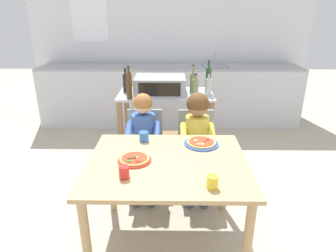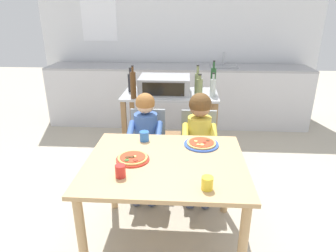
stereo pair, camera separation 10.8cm
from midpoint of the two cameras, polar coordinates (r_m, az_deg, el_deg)
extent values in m
plane|color=#B7AD99|center=(3.53, -0.71, -7.80)|extent=(12.04, 12.04, 0.00)
cube|color=silver|center=(4.95, -0.25, 17.24)|extent=(4.43, 0.12, 2.70)
cube|color=white|center=(5.05, -15.63, 20.01)|extent=(0.56, 0.01, 0.80)
cube|color=silver|center=(4.71, -0.31, 5.78)|extent=(3.98, 0.60, 0.89)
cube|color=#9E9EA3|center=(4.60, -0.32, 11.29)|extent=(3.98, 0.60, 0.03)
cube|color=gray|center=(4.64, 8.49, 11.31)|extent=(0.40, 0.33, 0.02)
cylinder|color=#B7BABF|center=(4.74, 8.37, 12.79)|extent=(0.02, 0.02, 0.20)
cube|color=#B7BABF|center=(3.27, -1.39, 6.14)|extent=(1.04, 0.56, 0.02)
cube|color=olive|center=(3.46, -1.31, -2.74)|extent=(0.95, 0.52, 0.02)
cube|color=olive|center=(3.24, -9.96, -2.51)|extent=(0.05, 0.05, 0.85)
cube|color=olive|center=(3.21, 7.11, -2.62)|extent=(0.05, 0.05, 0.85)
cube|color=olive|center=(3.68, -8.66, 0.56)|extent=(0.05, 0.05, 0.85)
cube|color=olive|center=(3.65, 6.33, 0.50)|extent=(0.05, 0.05, 0.85)
cube|color=#999BA0|center=(3.26, -2.49, 7.95)|extent=(0.54, 0.40, 0.18)
cube|color=black|center=(3.06, -2.69, 7.05)|extent=(0.44, 0.01, 0.14)
cylinder|color=black|center=(3.07, 0.90, 6.04)|extent=(0.02, 0.01, 0.02)
cylinder|color=olive|center=(3.14, 4.27, 7.41)|extent=(0.07, 0.07, 0.18)
cylinder|color=olive|center=(3.12, 4.32, 9.42)|extent=(0.03, 0.03, 0.04)
cylinder|color=black|center=(3.11, 4.34, 9.92)|extent=(0.04, 0.04, 0.01)
cylinder|color=black|center=(3.32, -9.10, 8.12)|extent=(0.06, 0.06, 0.20)
cylinder|color=black|center=(3.30, -9.23, 10.28)|extent=(0.03, 0.03, 0.06)
cylinder|color=black|center=(3.29, -9.27, 10.88)|extent=(0.03, 0.03, 0.01)
cylinder|color=olive|center=(3.24, 3.82, 8.22)|extent=(0.06, 0.06, 0.22)
cylinder|color=olive|center=(3.21, 3.89, 10.82)|extent=(0.03, 0.03, 0.08)
cylinder|color=black|center=(3.20, 3.91, 11.62)|extent=(0.03, 0.03, 0.01)
cylinder|color=#4C2D14|center=(3.05, -8.53, 7.67)|extent=(0.06, 0.06, 0.27)
cylinder|color=#4C2D14|center=(3.02, -8.71, 10.69)|extent=(0.02, 0.02, 0.06)
cylinder|color=black|center=(3.01, -8.74, 11.32)|extent=(0.03, 0.03, 0.01)
cylinder|color=#ADB7B2|center=(3.15, 6.83, 7.37)|extent=(0.06, 0.06, 0.18)
cylinder|color=#ADB7B2|center=(3.12, 6.93, 9.52)|extent=(0.02, 0.02, 0.06)
cylinder|color=black|center=(3.12, 6.95, 10.14)|extent=(0.03, 0.03, 0.01)
cylinder|color=#1E4723|center=(3.26, 6.81, 8.71)|extent=(0.06, 0.06, 0.28)
cylinder|color=#1E4723|center=(3.23, 6.95, 11.70)|extent=(0.02, 0.02, 0.07)
cylinder|color=black|center=(3.22, 6.98, 12.39)|extent=(0.02, 0.02, 0.01)
cube|color=tan|center=(2.13, -1.57, -7.15)|extent=(1.14, 0.94, 0.03)
cylinder|color=tan|center=(2.10, -17.00, -21.00)|extent=(0.06, 0.06, 0.70)
cylinder|color=tan|center=(2.06, 13.49, -21.56)|extent=(0.06, 0.06, 0.70)
cylinder|color=tan|center=(2.73, -12.06, -9.46)|extent=(0.06, 0.06, 0.70)
cylinder|color=tan|center=(2.70, 9.88, -9.66)|extent=(0.06, 0.06, 0.70)
cube|color=gray|center=(2.90, -5.65, -4.97)|extent=(0.36, 0.36, 0.04)
cube|color=gray|center=(2.97, -5.46, -0.30)|extent=(0.34, 0.03, 0.38)
cylinder|color=gray|center=(2.87, -2.77, -10.29)|extent=(0.03, 0.03, 0.42)
cylinder|color=gray|center=(2.90, -8.79, -10.14)|extent=(0.03, 0.03, 0.42)
cylinder|color=gray|center=(3.12, -2.45, -7.37)|extent=(0.03, 0.03, 0.42)
cylinder|color=gray|center=(3.15, -7.95, -7.27)|extent=(0.03, 0.03, 0.42)
cube|color=gray|center=(2.89, 4.35, -5.07)|extent=(0.36, 0.36, 0.04)
cube|color=gray|center=(2.95, 4.28, -0.38)|extent=(0.34, 0.03, 0.38)
cylinder|color=gray|center=(2.88, 7.44, -10.33)|extent=(0.03, 0.03, 0.42)
cylinder|color=gray|center=(2.86, 1.35, -10.37)|extent=(0.03, 0.03, 0.42)
cylinder|color=gray|center=(3.13, 6.84, -7.42)|extent=(0.03, 0.03, 0.42)
cylinder|color=gray|center=(3.12, 1.30, -7.44)|extent=(0.03, 0.03, 0.42)
cube|color=#424C6B|center=(2.75, -4.53, -5.55)|extent=(0.10, 0.30, 0.10)
cylinder|color=#424C6B|center=(2.76, -4.61, -11.23)|extent=(0.08, 0.08, 0.44)
cube|color=#424C6B|center=(2.77, -7.43, -5.51)|extent=(0.10, 0.30, 0.10)
cylinder|color=#424C6B|center=(2.78, -7.55, -11.15)|extent=(0.08, 0.08, 0.44)
cylinder|color=#3D60A8|center=(2.70, -3.31, -1.26)|extent=(0.06, 0.26, 0.15)
cylinder|color=#3D60A8|center=(2.73, -8.77, -1.22)|extent=(0.06, 0.26, 0.15)
cylinder|color=#3D60A8|center=(2.81, -5.81, -1.09)|extent=(0.22, 0.22, 0.35)
sphere|color=beige|center=(2.72, -6.02, 4.12)|extent=(0.17, 0.17, 0.17)
sphere|color=#9E6633|center=(2.72, -6.03, 4.43)|extent=(0.18, 0.18, 0.18)
cube|color=#424C6B|center=(2.75, 6.01, -5.64)|extent=(0.10, 0.30, 0.10)
cylinder|color=#424C6B|center=(2.76, 6.05, -11.32)|extent=(0.08, 0.08, 0.44)
cube|color=#424C6B|center=(2.74, 3.08, -5.65)|extent=(0.10, 0.30, 0.10)
cylinder|color=#424C6B|center=(2.75, 3.08, -11.35)|extent=(0.08, 0.08, 0.44)
cylinder|color=yellow|center=(2.71, 7.37, -1.56)|extent=(0.06, 0.26, 0.15)
cylinder|color=yellow|center=(2.69, 1.85, -1.54)|extent=(0.06, 0.26, 0.15)
cylinder|color=yellow|center=(2.80, 4.47, -1.36)|extent=(0.22, 0.22, 0.33)
sphere|color=#A37556|center=(2.71, 4.64, 3.95)|extent=(0.20, 0.20, 0.20)
sphere|color=brown|center=(2.70, 4.65, 4.31)|extent=(0.21, 0.21, 0.21)
cylinder|color=red|center=(2.14, -7.93, -6.57)|extent=(0.24, 0.24, 0.01)
cylinder|color=tan|center=(2.13, -7.95, -6.29)|extent=(0.22, 0.22, 0.01)
cylinder|color=#B23D23|center=(2.13, -7.96, -6.10)|extent=(0.18, 0.18, 0.00)
cylinder|color=#563319|center=(2.12, -8.08, -6.09)|extent=(0.03, 0.03, 0.01)
cylinder|color=#563319|center=(2.12, -8.93, -6.16)|extent=(0.03, 0.03, 0.01)
cylinder|color=maroon|center=(2.07, -7.37, -6.74)|extent=(0.03, 0.03, 0.01)
cylinder|color=#386628|center=(2.08, -9.03, -6.73)|extent=(0.03, 0.03, 0.01)
cylinder|color=#DBC666|center=(2.12, -7.55, -6.03)|extent=(0.02, 0.02, 0.01)
cylinder|color=#3356B7|center=(2.38, 5.15, -3.43)|extent=(0.28, 0.28, 0.01)
cylinder|color=tan|center=(2.37, 5.16, -3.17)|extent=(0.23, 0.23, 0.01)
cylinder|color=#B23D23|center=(2.37, 5.17, -2.99)|extent=(0.20, 0.20, 0.00)
cylinder|color=maroon|center=(2.35, 5.75, -3.06)|extent=(0.02, 0.02, 0.01)
cylinder|color=#DBC666|center=(2.31, 4.57, -3.49)|extent=(0.03, 0.03, 0.01)
cylinder|color=#DBC666|center=(2.31, 5.33, -3.50)|extent=(0.03, 0.03, 0.01)
cylinder|color=#DBC666|center=(2.37, 4.09, -2.84)|extent=(0.03, 0.03, 0.01)
cylinder|color=#563319|center=(2.40, 6.35, -2.63)|extent=(0.03, 0.03, 0.01)
cylinder|color=red|center=(1.93, -10.08, -8.81)|extent=(0.07, 0.07, 0.08)
cylinder|color=blue|center=(2.42, -5.95, -2.06)|extent=(0.08, 0.08, 0.08)
cylinder|color=yellow|center=(1.82, 6.85, -10.70)|extent=(0.07, 0.07, 0.08)
camera|label=1|loc=(0.05, -91.33, -0.53)|focal=31.58mm
camera|label=2|loc=(0.05, 88.67, 0.53)|focal=31.58mm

